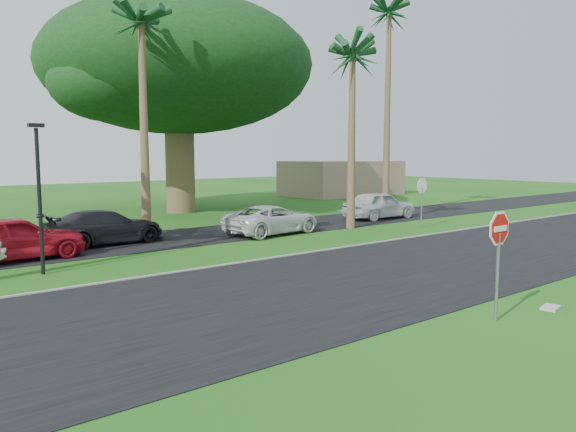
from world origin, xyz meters
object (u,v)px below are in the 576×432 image
(car_minivan, at_px, (272,220))
(car_pickup, at_px, (379,205))
(stop_sign_far, at_px, (422,192))
(car_dark, at_px, (105,227))
(car_red, at_px, (15,239))
(stop_sign_near, at_px, (499,243))

(car_minivan, bearing_deg, car_pickup, -89.58)
(car_minivan, height_order, car_pickup, car_pickup)
(stop_sign_far, xyz_separation_m, car_pickup, (1.10, 3.79, -1.00))
(car_dark, distance_m, car_pickup, 15.50)
(car_minivan, bearing_deg, stop_sign_far, -117.42)
(car_red, distance_m, car_minivan, 10.89)
(car_dark, bearing_deg, stop_sign_far, -113.21)
(car_minivan, bearing_deg, car_red, 81.46)
(car_minivan, bearing_deg, car_dark, 68.66)
(stop_sign_near, height_order, car_minivan, stop_sign_near)
(car_minivan, distance_m, car_pickup, 8.41)
(car_red, relative_size, car_minivan, 0.98)
(stop_sign_near, bearing_deg, car_pickup, 49.57)
(stop_sign_near, distance_m, car_red, 15.83)
(car_dark, relative_size, car_minivan, 1.03)
(stop_sign_far, distance_m, car_pickup, 4.07)
(stop_sign_near, bearing_deg, stop_sign_far, 43.73)
(stop_sign_far, bearing_deg, car_red, -10.43)
(car_red, bearing_deg, stop_sign_far, -103.29)
(car_dark, bearing_deg, car_pickup, -98.49)
(car_pickup, bearing_deg, car_red, 93.97)
(stop_sign_far, distance_m, car_red, 18.46)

